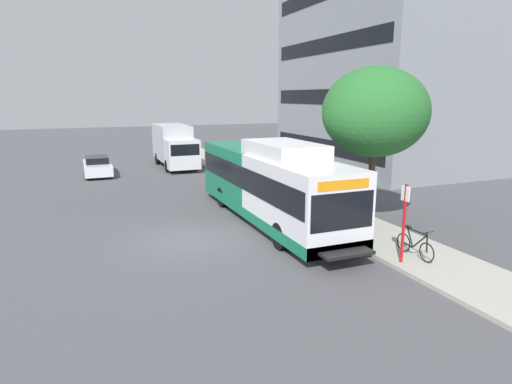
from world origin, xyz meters
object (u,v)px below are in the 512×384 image
Objects in this scene: street_tree_near_stop at (375,112)px; box_truck_background at (174,145)px; bicycle_parked at (415,245)px; parked_car_far_lane at (97,166)px; bus_stop_sign_pole at (404,218)px; transit_bus at (270,184)px.

street_tree_near_stop reaches higher than box_truck_background.
bicycle_parked is 23.34m from box_truck_background.
street_tree_near_stop is 20.51m from parked_car_far_lane.
bicycle_parked is at bearing -107.49° from street_tree_near_stop.
bus_stop_sign_pole is 1.34m from bicycle_parked.
bus_stop_sign_pole is 0.58× the size of parked_car_far_lane.
street_tree_near_stop is 0.93× the size of box_truck_background.
street_tree_near_stop is at bearing 72.51° from bicycle_parked.
box_truck_background is at bearing 97.98° from bicycle_parked.
parked_car_far_lane reaches higher than bicycle_parked.
bus_stop_sign_pole is 0.40× the size of street_tree_near_stop.
bus_stop_sign_pole is at bearing -69.02° from parked_car_far_lane.
transit_bus is 6.74m from bus_stop_sign_pole.
bus_stop_sign_pole is at bearing -83.93° from box_truck_background.
box_truck_background reaches higher than parked_car_far_lane.
transit_bus is at bearing 105.70° from bus_stop_sign_pole.
transit_bus is at bearing 112.39° from bicycle_parked.
parked_car_far_lane is at bearing 121.35° from street_tree_near_stop.
parked_car_far_lane is (-8.33, 21.72, -0.99)m from bus_stop_sign_pole.
street_tree_near_stop is (1.37, 4.34, 4.24)m from bicycle_parked.
street_tree_near_stop reaches higher than bicycle_parked.
box_truck_background is at bearing 103.79° from street_tree_near_stop.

